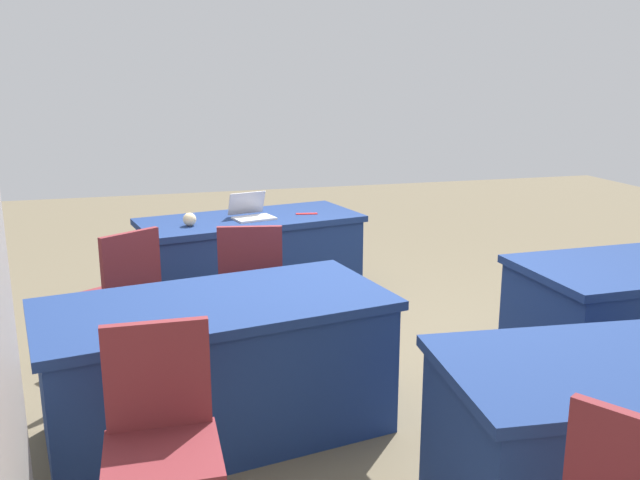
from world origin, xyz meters
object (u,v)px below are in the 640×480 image
(chair_tucked_right, at_px, (122,290))
(table_foreground, at_px, (251,261))
(chair_tucked_left, at_px, (251,281))
(yarn_ball, at_px, (190,219))
(table_back_left, at_px, (217,367))
(laptop_silver, at_px, (252,213))
(table_mid_right, at_px, (622,442))
(table_mid_left, at_px, (631,320))
(scissors_red, at_px, (307,214))
(chair_aisle, at_px, (161,432))

(chair_tucked_right, bearing_deg, table_foreground, 10.78)
(chair_tucked_left, distance_m, yarn_ball, 0.98)
(table_back_left, height_order, yarn_ball, yarn_ball)
(chair_tucked_right, relative_size, yarn_ball, 9.12)
(laptop_silver, bearing_deg, table_foreground, -95.62)
(table_mid_right, distance_m, yarn_ball, 3.46)
(table_mid_right, xyz_separation_m, chair_tucked_left, (1.23, -2.17, 0.17))
(table_back_left, bearing_deg, table_mid_left, -179.73)
(chair_tucked_left, bearing_deg, yarn_ball, 121.36)
(chair_tucked_left, relative_size, scissors_red, 5.31)
(table_mid_right, height_order, scissors_red, scissors_red)
(table_foreground, bearing_deg, chair_tucked_left, 80.61)
(table_foreground, bearing_deg, table_mid_left, 136.09)
(table_back_left, relative_size, chair_aisle, 2.02)
(table_foreground, height_order, table_mid_right, same)
(table_foreground, height_order, chair_tucked_right, chair_tucked_right)
(table_foreground, relative_size, laptop_silver, 5.06)
(table_back_left, distance_m, scissors_red, 2.30)
(chair_aisle, distance_m, scissors_red, 3.27)
(table_mid_left, height_order, chair_tucked_left, chair_tucked_left)
(table_mid_left, height_order, table_back_left, same)
(chair_tucked_left, height_order, laptop_silver, laptop_silver)
(table_mid_right, xyz_separation_m, table_back_left, (1.58, -1.22, 0.00))
(laptop_silver, bearing_deg, chair_tucked_right, 29.11)
(table_mid_right, relative_size, laptop_silver, 4.36)
(table_mid_right, bearing_deg, scissors_red, -80.09)
(table_foreground, xyz_separation_m, chair_tucked_right, (1.02, 1.01, 0.16))
(chair_aisle, height_order, laptop_silver, chair_aisle)
(scissors_red, bearing_deg, chair_tucked_left, -112.25)
(chair_tucked_right, bearing_deg, chair_aisle, -119.01)
(table_mid_right, distance_m, chair_tucked_right, 3.06)
(chair_tucked_right, distance_m, scissors_red, 1.83)
(table_foreground, distance_m, yarn_ball, 0.69)
(table_mid_left, xyz_separation_m, chair_tucked_right, (3.13, -1.01, 0.16))
(table_foreground, distance_m, table_mid_right, 3.42)
(table_mid_left, distance_m, laptop_silver, 2.92)
(table_foreground, bearing_deg, table_back_left, 75.44)
(table_mid_left, distance_m, table_mid_right, 1.62)
(chair_tucked_left, bearing_deg, table_foreground, 91.58)
(scissors_red, bearing_deg, table_mid_left, -42.07)
(table_back_left, distance_m, chair_tucked_right, 1.15)
(table_foreground, relative_size, chair_tucked_left, 2.01)
(table_mid_left, relative_size, chair_aisle, 1.53)
(chair_aisle, bearing_deg, chair_tucked_right, -84.26)
(table_foreground, xyz_separation_m, chair_tucked_left, (0.18, 1.09, 0.17))
(table_mid_left, height_order, scissors_red, scissors_red)
(laptop_silver, bearing_deg, chair_tucked_left, 65.69)
(table_foreground, height_order, laptop_silver, laptop_silver)
(table_back_left, bearing_deg, yarn_ball, -90.67)
(chair_aisle, height_order, yarn_ball, chair_aisle)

